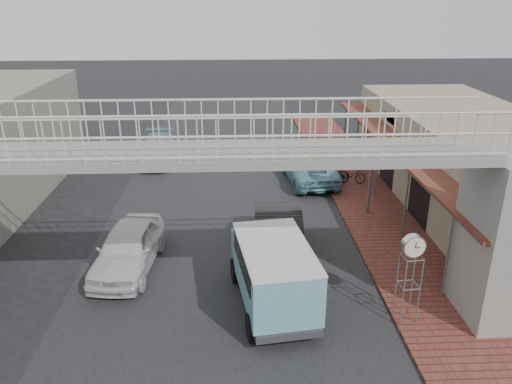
{
  "coord_description": "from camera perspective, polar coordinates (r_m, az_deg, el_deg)",
  "views": [
    {
      "loc": [
        0.41,
        -16.19,
        8.9
      ],
      "look_at": [
        1.23,
        1.75,
        1.8
      ],
      "focal_mm": 35.0,
      "sensor_mm": 36.0,
      "label": 1
    }
  ],
  "objects": [
    {
      "name": "angkot_van",
      "position": [
        14.99,
        1.97,
        -8.51
      ],
      "size": [
        2.57,
        4.69,
        2.19
      ],
      "rotation": [
        0.0,
        0.0,
        0.14
      ],
      "color": "black",
      "rests_on": "ground"
    },
    {
      "name": "motorcycle_far",
      "position": [
        25.32,
        8.67,
        2.23
      ],
      "size": [
        1.81,
        0.99,
        1.05
      ],
      "primitive_type": "imported",
      "rotation": [
        0.0,
        0.0,
        1.26
      ],
      "color": "black",
      "rests_on": "sidewalk"
    },
    {
      "name": "road_strip",
      "position": [
        18.47,
        -3.6,
        -7.26
      ],
      "size": [
        10.0,
        60.0,
        0.01
      ],
      "primitive_type": "cube",
      "color": "black",
      "rests_on": "ground"
    },
    {
      "name": "motorcycle_near",
      "position": [
        25.36,
        10.71,
        1.85
      ],
      "size": [
        1.59,
        0.68,
        0.81
      ],
      "primitive_type": "imported",
      "rotation": [
        0.0,
        0.0,
        1.47
      ],
      "color": "black",
      "rests_on": "sidewalk"
    },
    {
      "name": "white_hatchback",
      "position": [
        17.87,
        -14.42,
        -6.21
      ],
      "size": [
        2.26,
        4.71,
        1.55
      ],
      "primitive_type": "imported",
      "rotation": [
        0.0,
        0.0,
        -0.1
      ],
      "color": "silver",
      "rests_on": "ground"
    },
    {
      "name": "angkot_curb",
      "position": [
        25.52,
        6.07,
        2.64
      ],
      "size": [
        2.71,
        5.05,
        1.35
      ],
      "primitive_type": "imported",
      "rotation": [
        0.0,
        0.0,
        3.24
      ],
      "color": "#67A1B4",
      "rests_on": "ground"
    },
    {
      "name": "arrow_sign",
      "position": [
        21.29,
        15.5,
        4.45
      ],
      "size": [
        2.11,
        1.4,
        3.49
      ],
      "rotation": [
        0.0,
        0.0,
        -0.29
      ],
      "color": "#59595B",
      "rests_on": "sidewalk"
    },
    {
      "name": "dark_sedan",
      "position": [
        18.06,
        2.57,
        -5.05
      ],
      "size": [
        1.99,
        5.02,
        1.63
      ],
      "primitive_type": "imported",
      "rotation": [
        0.0,
        0.0,
        -0.05
      ],
      "color": "black",
      "rests_on": "ground"
    },
    {
      "name": "ground",
      "position": [
        18.48,
        -3.6,
        -7.27
      ],
      "size": [
        120.0,
        120.0,
        0.0
      ],
      "primitive_type": "plane",
      "color": "black",
      "rests_on": "ground"
    },
    {
      "name": "sidewalk",
      "position": [
        21.99,
        13.71,
        -2.82
      ],
      "size": [
        3.0,
        40.0,
        0.1
      ],
      "primitive_type": "cube",
      "color": "brown",
      "rests_on": "ground"
    },
    {
      "name": "shophouse_row",
      "position": [
        23.8,
        23.88,
        2.85
      ],
      "size": [
        7.2,
        18.0,
        4.0
      ],
      "color": "gray",
      "rests_on": "ground"
    },
    {
      "name": "angkot_far",
      "position": [
        29.15,
        -11.25,
        4.83
      ],
      "size": [
        2.13,
        4.94,
        1.42
      ],
      "primitive_type": "imported",
      "rotation": [
        0.0,
        0.0,
        0.03
      ],
      "color": "#6BA2BA",
      "rests_on": "ground"
    },
    {
      "name": "footbridge",
      "position": [
        13.47,
        -4.13,
        -3.63
      ],
      "size": [
        16.4,
        2.4,
        6.34
      ],
      "color": "gray",
      "rests_on": "ground"
    },
    {
      "name": "street_clock",
      "position": [
        14.52,
        17.48,
        -6.32
      ],
      "size": [
        0.68,
        0.57,
        2.71
      ],
      "rotation": [
        0.0,
        0.0,
        0.1
      ],
      "color": "#59595B",
      "rests_on": "sidewalk"
    }
  ]
}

